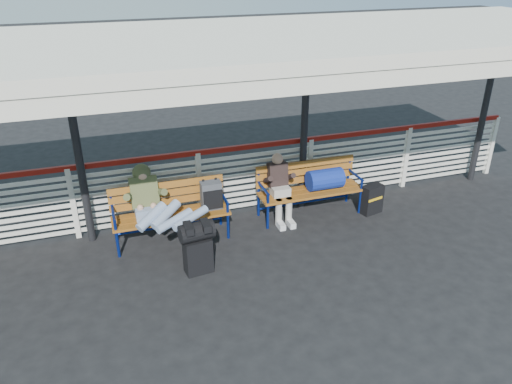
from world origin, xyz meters
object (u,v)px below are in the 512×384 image
object	(u,v)px
bench_left	(182,203)
bench_right	(317,181)
traveler_man	(163,211)
suitcase_side	(372,199)
companion_person	(280,187)
luggage_stack	(197,246)

from	to	relation	value
bench_left	bench_right	bearing A→B (deg)	1.42
traveler_man	suitcase_side	xyz separation A→B (m)	(3.60, 0.10, -0.43)
bench_left	companion_person	world-z (taller)	companion_person
bench_left	companion_person	bearing A→B (deg)	1.85
traveler_man	suitcase_side	size ratio (longest dim) A/B	3.17
traveler_man	bench_right	bearing A→B (deg)	8.60
luggage_stack	bench_right	xyz separation A→B (m)	(2.33, 1.09, 0.17)
traveler_man	suitcase_side	distance (m)	3.62
bench_left	suitcase_side	size ratio (longest dim) A/B	3.49
companion_person	suitcase_side	distance (m)	1.66
bench_right	bench_left	bearing A→B (deg)	-178.58
traveler_man	companion_person	xyz separation A→B (m)	(2.00, 0.40, -0.10)
luggage_stack	companion_person	xyz separation A→B (m)	(1.65, 1.09, 0.16)
bench_left	suitcase_side	bearing A→B (deg)	-4.29
traveler_man	companion_person	size ratio (longest dim) A/B	1.43
bench_right	suitcase_side	distance (m)	1.03
suitcase_side	traveler_man	bearing A→B (deg)	167.74
luggage_stack	traveler_man	bearing A→B (deg)	109.90
bench_left	companion_person	distance (m)	1.66
luggage_stack	traveler_man	xyz separation A→B (m)	(-0.35, 0.69, 0.26)
luggage_stack	companion_person	size ratio (longest dim) A/B	0.69
luggage_stack	traveler_man	world-z (taller)	traveler_man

